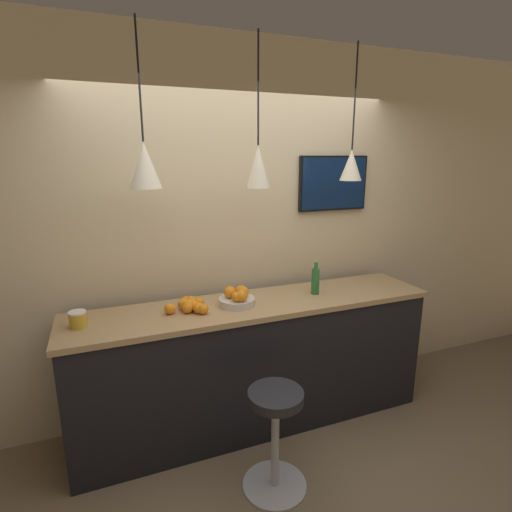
{
  "coord_description": "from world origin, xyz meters",
  "views": [
    {
      "loc": [
        -1.01,
        -1.93,
        2.04
      ],
      "look_at": [
        0.0,
        0.63,
        1.35
      ],
      "focal_mm": 28.0,
      "sensor_mm": 36.0,
      "label": 1
    }
  ],
  "objects_px": {
    "bar_stool": "(275,427)",
    "mounted_tv": "(333,183)",
    "juice_bottle": "(315,281)",
    "fruit_bowl": "(237,298)",
    "spread_jar": "(78,319)"
  },
  "relations": [
    {
      "from": "spread_jar",
      "to": "mounted_tv",
      "type": "xyz_separation_m",
      "value": [
        2.03,
        0.34,
        0.77
      ]
    },
    {
      "from": "bar_stool",
      "to": "mounted_tv",
      "type": "relative_size",
      "value": 1.07
    },
    {
      "from": "fruit_bowl",
      "to": "bar_stool",
      "type": "bearing_deg",
      "value": -88.44
    },
    {
      "from": "bar_stool",
      "to": "fruit_bowl",
      "type": "distance_m",
      "value": 0.89
    },
    {
      "from": "juice_bottle",
      "to": "spread_jar",
      "type": "bearing_deg",
      "value": 180.0
    },
    {
      "from": "spread_jar",
      "to": "fruit_bowl",
      "type": "bearing_deg",
      "value": -0.42
    },
    {
      "from": "spread_jar",
      "to": "mounted_tv",
      "type": "bearing_deg",
      "value": 9.52
    },
    {
      "from": "bar_stool",
      "to": "juice_bottle",
      "type": "distance_m",
      "value": 1.12
    },
    {
      "from": "fruit_bowl",
      "to": "mounted_tv",
      "type": "height_order",
      "value": "mounted_tv"
    },
    {
      "from": "fruit_bowl",
      "to": "spread_jar",
      "type": "relative_size",
      "value": 2.42
    },
    {
      "from": "bar_stool",
      "to": "juice_bottle",
      "type": "xyz_separation_m",
      "value": [
        0.62,
        0.65,
        0.67
      ]
    },
    {
      "from": "bar_stool",
      "to": "spread_jar",
      "type": "distance_m",
      "value": 1.39
    },
    {
      "from": "juice_bottle",
      "to": "mounted_tv",
      "type": "distance_m",
      "value": 0.86
    },
    {
      "from": "spread_jar",
      "to": "bar_stool",
      "type": "bearing_deg",
      "value": -31.31
    },
    {
      "from": "juice_bottle",
      "to": "spread_jar",
      "type": "distance_m",
      "value": 1.69
    }
  ]
}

